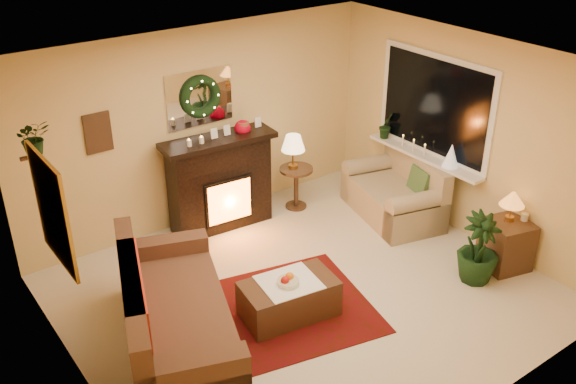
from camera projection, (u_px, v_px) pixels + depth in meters
floor at (306, 294)px, 7.24m from camera, size 5.00×5.00×0.00m
ceiling at (310, 69)px, 6.04m from camera, size 5.00×5.00×0.00m
wall_back at (201, 127)px, 8.25m from camera, size 5.00×5.00×0.00m
wall_front at (484, 298)px, 5.03m from camera, size 5.00×5.00×0.00m
wall_left at (71, 273)px, 5.33m from camera, size 4.50×4.50×0.00m
wall_right at (467, 137)px, 7.95m from camera, size 4.50×4.50×0.00m
area_rug at (270, 314)px, 6.91m from camera, size 2.47×2.06×0.01m
sofa at (177, 311)px, 6.27m from camera, size 1.66×2.41×0.95m
red_throw at (169, 304)px, 6.33m from camera, size 0.80×1.29×0.02m
fireplace at (220, 188)px, 8.36m from camera, size 1.34×0.52×1.20m
poinsettia at (243, 128)px, 8.22m from camera, size 0.21×0.21×0.21m
mantel_candle_a at (189, 147)px, 7.78m from camera, size 0.06×0.06×0.18m
mantel_candle_b at (202, 144)px, 7.86m from camera, size 0.06×0.06×0.18m
mantel_mirror at (200, 98)px, 8.05m from camera, size 0.92×0.02×0.72m
wreath at (201, 97)px, 8.01m from camera, size 0.55×0.11×0.55m
wall_art at (98, 133)px, 7.41m from camera, size 0.32×0.03×0.48m
gold_mirror at (52, 211)px, 5.34m from camera, size 0.03×0.84×1.00m
hanging_plant at (36, 154)px, 5.85m from camera, size 0.33×0.28×0.36m
loveseat at (393, 188)px, 8.66m from camera, size 1.18×1.62×0.85m
window_frame at (435, 106)px, 8.22m from camera, size 0.03×1.86×1.36m
window_glass at (434, 106)px, 8.22m from camera, size 0.02×1.70×1.22m
window_sill at (424, 156)px, 8.48m from camera, size 0.22×1.86×0.04m
mini_tree at (451, 156)px, 8.08m from camera, size 0.21×0.21×0.32m
sill_plant at (386, 125)px, 8.91m from camera, size 0.26×0.21×0.48m
side_table_round at (296, 186)px, 8.91m from camera, size 0.55×0.55×0.60m
lamp_cream at (293, 149)px, 8.66m from camera, size 0.32×0.32×0.50m
end_table_square at (506, 247)px, 7.62m from camera, size 0.60×0.60×0.60m
lamp_tiffany at (511, 210)px, 7.44m from camera, size 0.29×0.29×0.43m
coffee_table at (289, 299)px, 6.81m from camera, size 1.07×0.69×0.42m
fruit_bowl at (288, 282)px, 6.67m from camera, size 0.23×0.23×0.05m
floor_palm at (479, 246)px, 7.28m from camera, size 1.59×1.59×2.53m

